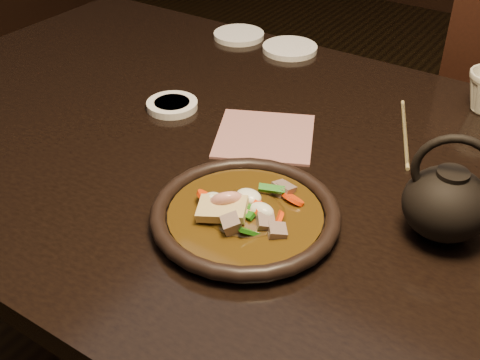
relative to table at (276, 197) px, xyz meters
The scene contains 9 objects.
table is the anchor object (origin of this frame).
plate 0.19m from the table, 74.56° to the right, with size 0.26×0.26×0.03m.
stirfry 0.20m from the table, 75.42° to the right, with size 0.16×0.15×0.06m.
soy_dish 0.27m from the table, behind, with size 0.09×0.09×0.01m, color white.
saucer_left 0.52m from the table, 130.75° to the left, with size 0.12×0.12×0.01m, color white.
saucer_right 0.45m from the table, 117.30° to the left, with size 0.12×0.12×0.01m, color white.
chopsticks 0.25m from the table, 53.07° to the left, with size 0.10×0.21×0.01m.
napkin 0.11m from the table, 138.98° to the left, with size 0.16×0.16×0.00m, color #A36764.
teapot 0.31m from the table, ahead, with size 0.14×0.11×0.15m.
Camera 1 is at (0.40, -0.71, 1.28)m, focal length 45.00 mm.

